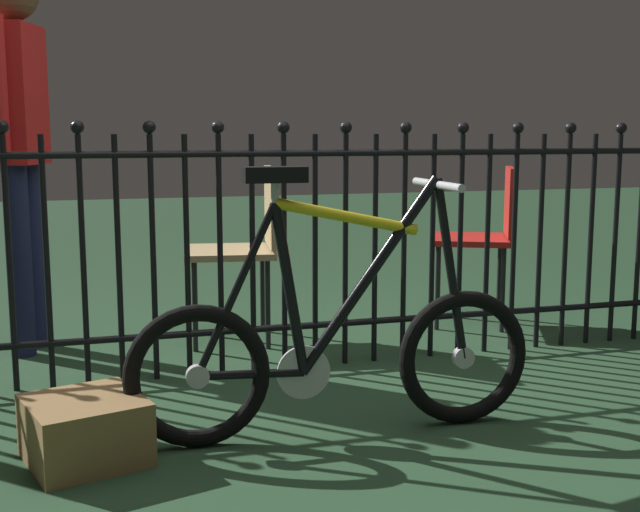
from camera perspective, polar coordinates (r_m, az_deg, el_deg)
name	(u,v)px	position (r m, az deg, el deg)	size (l,w,h in m)	color
ground_plane	(349,412)	(3.02, 2.07, -10.82)	(20.00, 20.00, 0.00)	#254329
iron_fence	(294,240)	(3.45, -1.83, 1.12)	(4.06, 0.07, 1.10)	black
bicycle	(335,348)	(2.72, 1.07, -6.46)	(1.39, 0.40, 0.90)	black
chair_red	(486,229)	(4.34, 11.54, 1.89)	(0.55, 0.55, 0.83)	black
chair_tan	(247,237)	(3.92, -5.15, 1.32)	(0.48, 0.48, 0.84)	black
person_visitor	(18,125)	(3.92, -20.34, 8.59)	(0.26, 0.46, 1.72)	#191E3F
display_crate	(85,430)	(2.67, -16.10, -11.61)	(0.33, 0.33, 0.20)	olive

